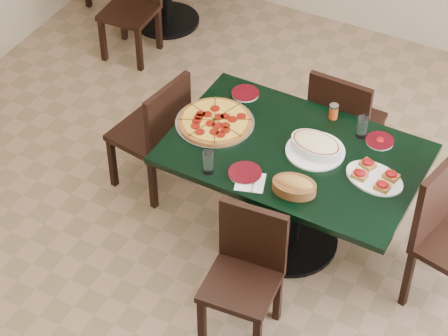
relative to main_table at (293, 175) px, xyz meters
The scene contains 17 objects.
floor 0.72m from the main_table, 139.13° to the right, with size 5.50×5.50×0.00m, color #87664E.
main_table is the anchor object (origin of this frame).
chair_far 0.69m from the main_table, 86.35° to the left, with size 0.42×0.42×0.88m.
chair_near 0.69m from the main_table, 87.03° to the right, with size 0.42×0.42×0.82m.
chair_left 0.97m from the main_table, behind, with size 0.46×0.46×0.87m.
back_chair_near 2.36m from the main_table, 145.54° to the left, with size 0.40×0.40×0.82m.
pepperoni_pizza 0.56m from the main_table, behind, with size 0.47×0.47×0.04m.
lasagna_casserole 0.26m from the main_table, 26.18° to the left, with size 0.34×0.34×0.09m.
bread_basket 0.39m from the main_table, 66.46° to the right, with size 0.27×0.20×0.10m.
bruschetta_platter 0.52m from the main_table, ahead, with size 0.39×0.31×0.05m.
side_plate_near 0.39m from the main_table, 118.94° to the right, with size 0.19×0.19×0.02m.
side_plate_far_r 0.54m from the main_table, 37.15° to the left, with size 0.16×0.16×0.03m.
side_plate_far_l 0.62m from the main_table, 144.97° to the left, with size 0.17×0.17×0.02m.
napkin_setting 0.41m from the main_table, 107.61° to the right, with size 0.20×0.20×0.01m.
water_glass_a 0.48m from the main_table, 46.65° to the left, with size 0.06×0.06×0.13m, color white.
water_glass_b 0.58m from the main_table, 133.34° to the right, with size 0.06×0.06×0.14m, color white.
pepper_shaker 0.45m from the main_table, 78.66° to the left, with size 0.06×0.06×0.09m.
Camera 1 is at (1.70, -3.18, 4.04)m, focal length 70.00 mm.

